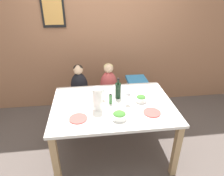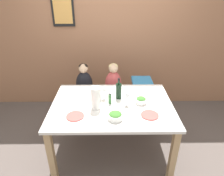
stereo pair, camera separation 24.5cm
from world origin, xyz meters
The scene contains 19 objects.
ground_plane centered at (0.00, 0.00, 0.00)m, with size 14.00×14.00×0.00m, color #564C47.
wall_back centered at (0.00, 1.36, 1.35)m, with size 10.00×0.09×2.70m.
dining_table centered at (0.00, 0.00, 0.68)m, with size 1.49×1.06×0.78m.
chair_far_left centered at (-0.43, 0.75, 0.39)m, with size 0.37×0.39×0.47m.
chair_far_center centered at (0.03, 0.75, 0.39)m, with size 0.37×0.39×0.47m.
chair_right_highchair centered at (0.48, 0.75, 0.57)m, with size 0.31×0.33×0.75m.
person_child_left centered at (-0.43, 0.75, 0.73)m, with size 0.26×0.20×0.56m.
person_child_center centered at (0.03, 0.75, 0.73)m, with size 0.26×0.20×0.56m.
wine_bottle centered at (0.09, 0.14, 0.89)m, with size 0.07×0.07×0.28m.
paper_towel_roll centered at (-0.19, -0.09, 0.91)m, with size 0.12×0.12×0.27m.
wine_glass_near centered at (0.18, -0.02, 0.90)m, with size 0.07×0.07×0.17m.
wine_glass_far centered at (-0.10, 0.13, 0.90)m, with size 0.07×0.07×0.17m.
salad_bowl_large centered at (0.03, -0.31, 0.82)m, with size 0.17×0.17×0.08m.
salad_bowl_small centered at (0.36, 0.01, 0.82)m, with size 0.14×0.14×0.08m.
dinner_plate_front_left centered at (-0.42, -0.26, 0.78)m, with size 0.20×0.20×0.01m.
dinner_plate_back_left centered at (-0.40, 0.29, 0.78)m, with size 0.20×0.20×0.01m.
dinner_plate_back_right centered at (0.42, 0.30, 0.78)m, with size 0.20×0.20×0.01m.
dinner_plate_front_right centered at (0.42, -0.25, 0.78)m, with size 0.20×0.20×0.01m.
condiment_bottle_hot_sauce centered at (-0.03, 0.01, 0.85)m, with size 0.04×0.04×0.15m.
Camera 1 is at (-0.27, -2.08, 2.09)m, focal length 32.00 mm.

